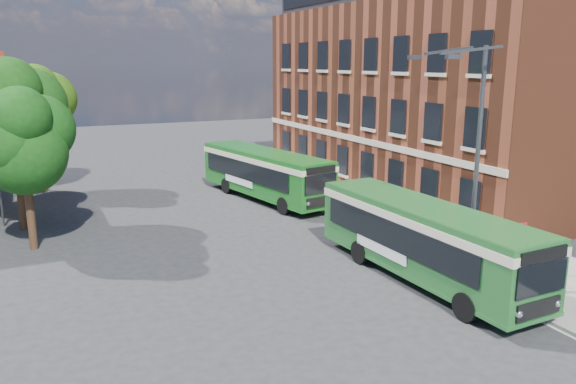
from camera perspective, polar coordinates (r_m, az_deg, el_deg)
name	(u,v)px	position (r m, az deg, el deg)	size (l,w,h in m)	color
ground	(336,272)	(23.21, 4.86, -8.12)	(120.00, 120.00, 0.00)	#2B2B2E
pavement	(372,207)	(33.19, 8.58, -1.55)	(6.00, 48.00, 0.15)	gray
kerb_line	(327,214)	(31.68, 3.95, -2.27)	(0.12, 48.00, 0.01)	beige
brick_office	(431,83)	(39.53, 14.34, 10.65)	(12.10, 26.00, 14.20)	brown
street_lamp	(471,156)	(23.20, 18.06, 3.54)	(2.96, 2.38, 9.00)	#3E4043
bus_stop_sign	(521,249)	(22.98, 22.60, -5.35)	(0.35, 0.08, 2.52)	#3E4043
bus_front	(424,235)	(22.47, 13.61, -4.24)	(3.03, 11.02, 3.02)	#205E26
bus_rear	(265,170)	(34.79, -2.39, 2.23)	(4.61, 11.41, 3.02)	#165F1B
pedestrian_a	(455,245)	(24.06, 16.64, -5.14)	(0.68, 0.45, 1.86)	black
pedestrian_b	(529,268)	(22.82, 23.30, -7.08)	(0.76, 0.59, 1.56)	black
tree_left	(24,140)	(27.29, -25.23, 4.79)	(4.39, 4.17, 7.41)	#332012
tree_mid	(13,115)	(30.72, -26.14, 7.07)	(5.12, 4.87, 8.64)	#332012
tree_right	(38,106)	(39.66, -24.09, 7.96)	(4.90, 4.66, 8.27)	#332012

